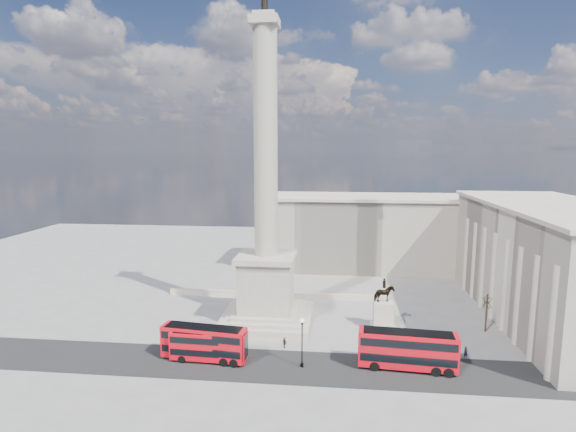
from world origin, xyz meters
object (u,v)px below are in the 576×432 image
Objects in this scene: victorian_lamp at (302,339)px; pedestrian_crossing at (285,343)px; equestrian_statue at (383,311)px; pedestrian_standing at (401,354)px; red_bus_a at (205,342)px; nelsons_column at (266,241)px; pedestrian_walking at (466,353)px; red_bus_c at (408,350)px; red_bus_b at (209,346)px.

victorian_lamp is 4.22× the size of pedestrian_crossing.
pedestrian_standing is (1.19, -10.34, -1.93)m from equestrian_statue.
nelsons_column is at bearing 74.05° from red_bus_a.
pedestrian_crossing is (-23.91, 0.55, -0.05)m from pedestrian_walking.
red_bus_c is 13.18m from victorian_lamp.
victorian_lamp is 0.81× the size of equestrian_statue.
nelsons_column is at bearing 149.25° from red_bus_c.
equestrian_statue is 5.08× the size of pedestrian_standing.
pedestrian_standing is at bearing 14.97° from victorian_lamp.
red_bus_b is at bearing 71.66° from pedestrian_crossing.
victorian_lamp is (6.72, -14.87, -9.17)m from nelsons_column.
pedestrian_standing is (24.62, 3.06, -1.33)m from red_bus_b.
nelsons_column reaches higher than victorian_lamp.
pedestrian_walking is at bearing 29.54° from red_bus_c.
nelsons_column is 31.08× the size of pedestrian_walking.
nelsons_column is at bearing 134.96° from pedestrian_walking.
pedestrian_standing is (19.34, -11.50, -12.15)m from nelsons_column.
pedestrian_crossing is (-2.77, 5.09, -3.00)m from victorian_lamp.
pedestrian_standing is 15.49m from pedestrian_crossing.
red_bus_b is at bearing -174.27° from red_bus_c.
red_bus_c is at bearing -150.81° from pedestrian_crossing.
victorian_lamp reaches higher than pedestrian_walking.
red_bus_b is at bearing -17.35° from red_bus_a.
equestrian_statue is (23.42, 13.39, 0.60)m from red_bus_b.
equestrian_statue is at bearing 102.00° from red_bus_c.
victorian_lamp is 13.40m from pedestrian_standing.
victorian_lamp reaches higher than red_bus_c.
red_bus_a reaches higher than pedestrian_walking.
red_bus_b is 1.27× the size of equestrian_statue.
pedestrian_walking is 8.60m from pedestrian_standing.
pedestrian_walking reaches higher than pedestrian_standing.
red_bus_a reaches higher than pedestrian_crossing.
red_bus_b is 33.43m from pedestrian_walking.
nelsons_column is 18.71m from red_bus_a.
red_bus_a reaches higher than red_bus_b.
pedestrian_crossing is (3.95, -9.78, -12.16)m from nelsons_column.
pedestrian_crossing is at bearing 31.01° from red_bus_a.
red_bus_a is 12.79m from victorian_lamp.
equestrian_statue reaches higher than pedestrian_crossing.
victorian_lamp is at bearing 1.04° from red_bus_b.
victorian_lamp is (12.00, -0.31, 1.65)m from red_bus_b.
pedestrian_walking reaches higher than pedestrian_crossing.
red_bus_a is at bearing -175.00° from red_bus_c.
red_bus_c is 13.01m from equestrian_statue.
pedestrian_standing is (12.62, 3.37, -2.98)m from victorian_lamp.
nelsons_column is 32.29× the size of pedestrian_standing.
equestrian_statue is 4.89× the size of pedestrian_walking.
red_bus_a is 34.10m from pedestrian_walking.
victorian_lamp is (-13.10, -0.80, 1.21)m from red_bus_c.
victorian_lamp is at bearing -171.88° from red_bus_c.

